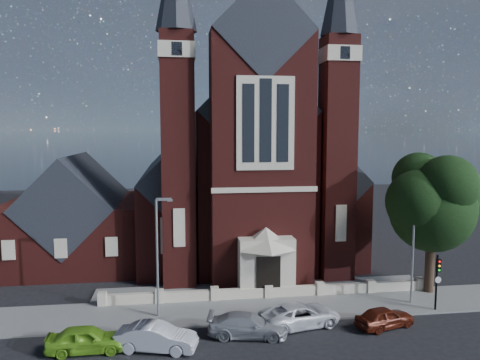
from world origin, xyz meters
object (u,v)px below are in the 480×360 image
Objects in this scene: street_tree at (436,204)px; street_lamp_left at (158,250)px; church at (239,170)px; car_dark_red at (385,317)px; car_silver_b at (248,325)px; street_lamp_right at (414,242)px; traffic_signal at (437,275)px; car_lime_van at (86,339)px; parish_hall at (76,221)px; car_silver_a at (156,337)px; car_white_suv at (300,315)px.

street_tree is 20.71m from street_lamp_left.
church reaches higher than car_dark_red.
car_silver_b is 1.23× the size of car_dark_red.
street_lamp_right is 2.02× the size of traffic_signal.
car_lime_van reaches higher than car_silver_b.
parish_hall is 22.47m from car_silver_b.
church reaches higher than car_silver_a.
street_tree reaches higher than car_lime_van.
street_lamp_right reaches higher than car_silver_b.
parish_hall is 2.64× the size of car_silver_a.
car_silver_a is at bearing -66.68° from parish_hall.
church is 7.55× the size of car_silver_a.
street_lamp_left is at bearing -175.24° from street_tree.
parish_hall is at bearing 156.74° from street_tree.
church is at bearing 126.17° from street_tree.
street_lamp_left is 2.06× the size of car_dark_red.
car_dark_red is at bearing -88.47° from car_lime_van.
parish_hall is 1.51× the size of street_lamp_right.
street_lamp_right is 19.02m from car_silver_a.
church is 3.26× the size of street_tree.
street_tree is at bearing -59.78° from car_silver_b.
car_lime_van is (-3.94, -4.38, -3.85)m from street_lamp_left.
street_lamp_left is at bearing 175.24° from traffic_signal.
street_lamp_left is at bearing 66.58° from car_silver_b.
car_lime_van is at bearing -116.93° from church.
street_lamp_right is at bearing -63.41° from car_dark_red.
street_lamp_right is 22.70m from car_lime_van.
street_lamp_left is 10.13m from car_white_suv.
church is 23.94m from car_silver_b.
parish_hall is at bearing 35.03° from car_dark_red.
car_dark_red is at bearing -14.05° from street_lamp_left.
church is 22.83m from car_white_suv.
church is 24.55m from car_dark_red.
car_silver_b is (5.42, 1.07, -0.06)m from car_silver_a.
church is 23.94m from traffic_signal.
street_lamp_right is 1.54× the size of car_white_suv.
car_dark_red is (-3.77, -3.56, -3.93)m from street_lamp_right.
street_lamp_left is 15.19m from car_dark_red.
street_lamp_left is 1.75× the size of car_silver_a.
traffic_signal is at bearing -29.98° from parish_hall.
car_white_suv is at bearing -16.18° from street_lamp_left.
parish_hall is 24.05m from car_white_suv.
car_dark_red is at bearing -139.99° from street_tree.
church reaches higher than parish_hall.
street_tree reaches higher than car_silver_a.
car_silver_a is 9.26m from car_white_suv.
car_dark_red is at bearing -136.63° from street_lamp_right.
street_lamp_right reaches higher than car_dark_red.
car_white_suv is at bearing -159.44° from street_tree.
car_white_suv is (17.09, -16.61, -3.28)m from parish_hall.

